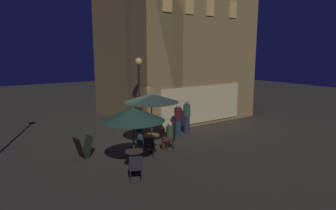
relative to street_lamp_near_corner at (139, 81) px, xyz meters
name	(u,v)px	position (x,y,z in m)	size (l,w,h in m)	color
ground_plane	(141,144)	(-0.25, -0.52, -2.88)	(60.00, 60.00, 0.00)	#3A352B
cafe_building	(166,49)	(3.48, 2.89, 1.48)	(8.12, 7.35, 8.72)	olive
street_lamp_near_corner	(139,81)	(0.00, 0.00, 0.00)	(0.35, 0.35, 3.96)	black
menu_sandwich_board	(83,147)	(-3.00, -0.74, -2.44)	(0.71, 0.64, 0.85)	black
cafe_table_0	(152,140)	(-0.33, -1.65, -2.37)	(0.65, 0.65, 0.73)	black
cafe_table_1	(134,157)	(-1.99, -3.16, -2.35)	(0.64, 0.64, 0.77)	black
patio_umbrella_0	(151,98)	(-0.33, -1.65, -0.56)	(2.30, 2.30, 2.51)	black
patio_umbrella_1	(133,114)	(-1.99, -3.16, -0.78)	(2.22, 2.22, 2.34)	black
cafe_chair_0	(149,145)	(-0.82, -2.26, -2.36)	(0.58, 0.58, 0.85)	black
cafe_chair_1	(172,137)	(0.50, -1.97, -2.32)	(0.51, 0.51, 0.92)	black
cafe_chair_2	(136,166)	(-2.34, -3.95, -2.33)	(0.58, 0.58, 0.92)	#241F28
patron_seated_0	(169,134)	(0.36, -1.92, -2.17)	(0.52, 0.43, 1.26)	#4C1F16
patron_standing_1	(178,120)	(1.93, -0.48, -2.04)	(0.37, 0.37, 1.67)	#1A3747
patron_standing_2	(140,125)	(-0.27, -0.51, -1.96)	(0.30, 0.30, 1.79)	#2A403C
patron_standing_3	(187,117)	(2.66, -0.24, -2.02)	(0.37, 0.37, 1.71)	#282946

